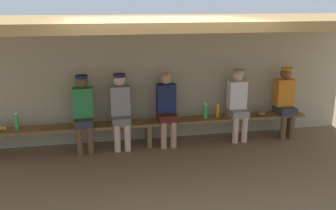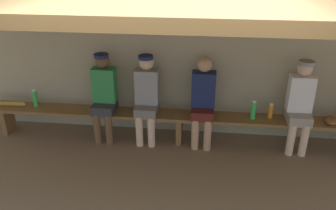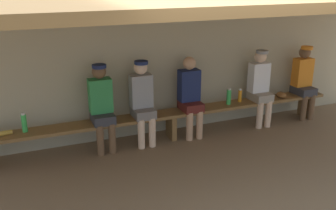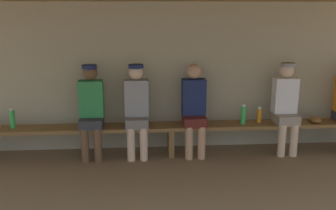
{
  "view_description": "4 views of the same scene",
  "coord_description": "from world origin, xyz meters",
  "views": [
    {
      "loc": [
        -0.87,
        -4.68,
        2.54
      ],
      "look_at": [
        0.34,
        1.44,
        0.78
      ],
      "focal_mm": 39.2,
      "sensor_mm": 36.0,
      "label": 1
    },
    {
      "loc": [
        0.36,
        -3.07,
        2.78
      ],
      "look_at": [
        -0.13,
        1.18,
        0.78
      ],
      "focal_mm": 37.33,
      "sensor_mm": 36.0,
      "label": 2
    },
    {
      "loc": [
        -2.24,
        -3.84,
        2.62
      ],
      "look_at": [
        -0.19,
        1.23,
        0.71
      ],
      "focal_mm": 40.95,
      "sensor_mm": 36.0,
      "label": 3
    },
    {
      "loc": [
        -0.44,
        -3.7,
        2.07
      ],
      "look_at": [
        -0.07,
        1.11,
        0.87
      ],
      "focal_mm": 40.52,
      "sensor_mm": 36.0,
      "label": 4
    }
  ],
  "objects": [
    {
      "name": "ground_plane",
      "position": [
        0.0,
        0.0,
        0.0
      ],
      "size": [
        24.0,
        24.0,
        0.0
      ],
      "primitive_type": "plane",
      "color": "brown"
    },
    {
      "name": "back_wall",
      "position": [
        0.0,
        2.0,
        1.1
      ],
      "size": [
        8.0,
        0.2,
        2.2
      ],
      "primitive_type": "cube",
      "color": "tan",
      "rests_on": "ground"
    },
    {
      "name": "dugout_roof",
      "position": [
        0.0,
        0.7,
        2.26
      ],
      "size": [
        8.0,
        2.8,
        0.12
      ],
      "primitive_type": "cube",
      "color": "olive",
      "rests_on": "back_wall"
    },
    {
      "name": "bench",
      "position": [
        0.0,
        1.55,
        0.39
      ],
      "size": [
        6.0,
        0.36,
        0.46
      ],
      "color": "brown",
      "rests_on": "ground"
    },
    {
      "name": "player_in_blue",
      "position": [
        1.69,
        1.55,
        0.75
      ],
      "size": [
        0.34,
        0.42,
        1.34
      ],
      "color": "gray",
      "rests_on": "ground"
    },
    {
      "name": "player_middle",
      "position": [
        -1.13,
        1.55,
        0.75
      ],
      "size": [
        0.34,
        0.42,
        1.34
      ],
      "color": "#333338",
      "rests_on": "ground"
    },
    {
      "name": "player_leftmost",
      "position": [
        -0.49,
        1.55,
        0.75
      ],
      "size": [
        0.34,
        0.42,
        1.34
      ],
      "color": "slate",
      "rests_on": "ground"
    },
    {
      "name": "player_in_white",
      "position": [
        2.65,
        1.55,
        0.75
      ],
      "size": [
        0.34,
        0.42,
        1.34
      ],
      "color": "#333338",
      "rests_on": "ground"
    },
    {
      "name": "player_shirtless_tan",
      "position": [
        0.34,
        1.55,
        0.73
      ],
      "size": [
        0.34,
        0.42,
        1.34
      ],
      "color": "#591E19",
      "rests_on": "ground"
    },
    {
      "name": "water_bottle_green",
      "position": [
        -2.24,
        1.58,
        0.59
      ],
      "size": [
        0.07,
        0.07,
        0.28
      ],
      "color": "green",
      "rests_on": "bench"
    },
    {
      "name": "water_bottle_orange",
      "position": [
        1.06,
        1.54,
        0.6
      ],
      "size": [
        0.08,
        0.08,
        0.28
      ],
      "color": "green",
      "rests_on": "bench"
    },
    {
      "name": "water_bottle_clear",
      "position": [
        1.32,
        1.59,
        0.57
      ],
      "size": [
        0.06,
        0.06,
        0.23
      ],
      "color": "orange",
      "rests_on": "bench"
    },
    {
      "name": "baseball_glove_dark_brown",
      "position": [
        2.15,
        1.52,
        0.51
      ],
      "size": [
        0.23,
        0.28,
        0.09
      ],
      "primitive_type": "ellipsoid",
      "rotation": [
        0.0,
        0.0,
        4.4
      ],
      "color": "brown",
      "rests_on": "bench"
    }
  ]
}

